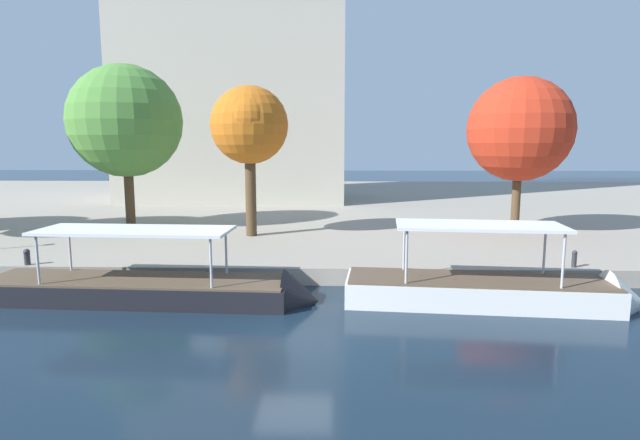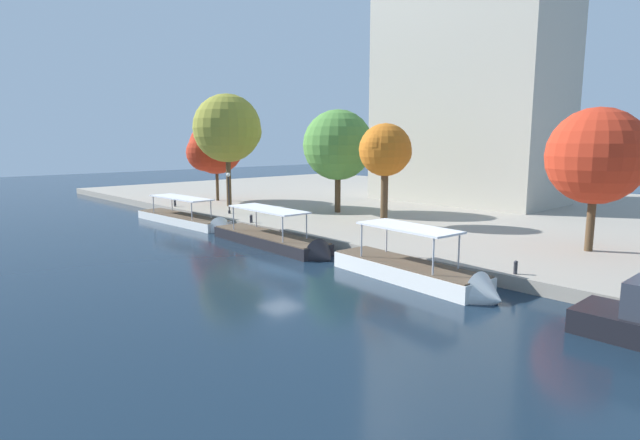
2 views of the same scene
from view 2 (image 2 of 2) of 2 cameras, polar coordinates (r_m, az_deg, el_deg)
The scene contains 14 objects.
ground_plane at distance 32.90m, azimuth -4.52°, elevation -5.66°, with size 220.00×220.00×0.00m, color #142333.
dock_promenade at distance 60.00m, azimuth 21.85°, elevation 0.74°, with size 120.00×55.00×0.80m, color gray.
tour_boat_0 at distance 52.08m, azimuth -14.78°, elevation -0.18°, with size 14.76×3.24×3.71m.
tour_boat_1 at distance 39.82m, azimuth -5.03°, elevation -2.67°, with size 13.80×3.37×4.09m.
tour_boat_2 at distance 30.40m, azimuth 11.08°, elevation -6.23°, with size 11.76×3.71×4.22m.
mooring_bollard_0 at distance 30.77m, azimuth 21.21°, elevation -4.94°, with size 0.24×0.24×0.79m.
mooring_bollard_1 at distance 46.98m, azimuth -7.78°, elevation 0.19°, with size 0.29×0.29×0.76m.
mooring_bollard_2 at distance 60.50m, azimuth -16.06°, elevation 1.92°, with size 0.29×0.29×0.86m.
lamp_post at distance 53.06m, azimuth -10.27°, elevation 3.57°, with size 0.41×0.41×4.23m.
tree_0 at distance 52.68m, azimuth 2.18°, elevation 8.37°, with size 7.29×7.29×10.70m.
tree_1 at distance 58.92m, azimuth -10.09°, elevation 10.26°, with size 7.70×7.70×12.74m.
tree_2 at distance 45.04m, azimuth 7.46°, elevation 7.80°, with size 4.64×4.68×9.02m.
tree_4 at distance 38.73m, azimuth 28.84°, elevation 6.59°, with size 6.46×6.46×9.71m.
tree_5 at distance 64.61m, azimuth -11.81°, elevation 8.07°, with size 6.66×7.22×10.02m.
Camera 2 is at (24.90, -19.85, 8.27)m, focal length 28.34 mm.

